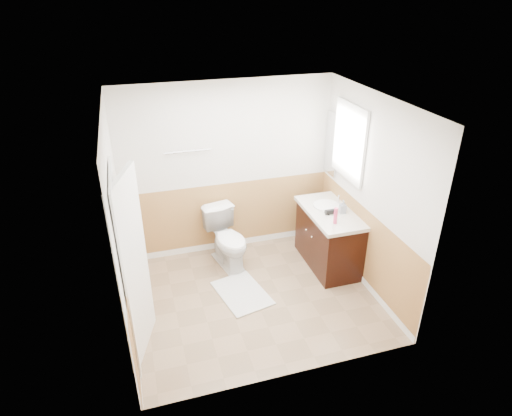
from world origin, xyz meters
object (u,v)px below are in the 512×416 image
object	(u,v)px
bath_mat	(242,293)
soap_dispenser	(343,207)
lotion_bottle	(336,216)
vanity_cabinet	(328,239)
toilet	(228,239)

from	to	relation	value
bath_mat	soap_dispenser	size ratio (longest dim) A/B	4.38
lotion_bottle	soap_dispenser	xyz separation A→B (m)	(0.22, 0.23, -0.02)
bath_mat	soap_dispenser	world-z (taller)	soap_dispenser
bath_mat	soap_dispenser	distance (m)	1.75
vanity_cabinet	soap_dispenser	xyz separation A→B (m)	(0.12, -0.10, 0.54)
toilet	soap_dispenser	size ratio (longest dim) A/B	4.44
bath_mat	vanity_cabinet	world-z (taller)	vanity_cabinet
bath_mat	vanity_cabinet	bearing A→B (deg)	13.55
vanity_cabinet	lotion_bottle	xyz separation A→B (m)	(-0.10, -0.33, 0.56)
toilet	soap_dispenser	bearing A→B (deg)	-31.39
soap_dispenser	bath_mat	bearing A→B (deg)	-171.13
vanity_cabinet	soap_dispenser	distance (m)	0.56
toilet	lotion_bottle	world-z (taller)	lotion_bottle
toilet	bath_mat	world-z (taller)	toilet
toilet	bath_mat	distance (m)	0.83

